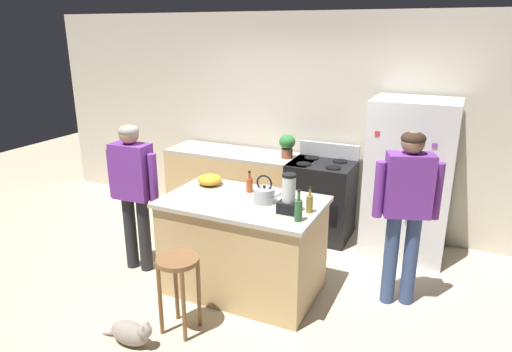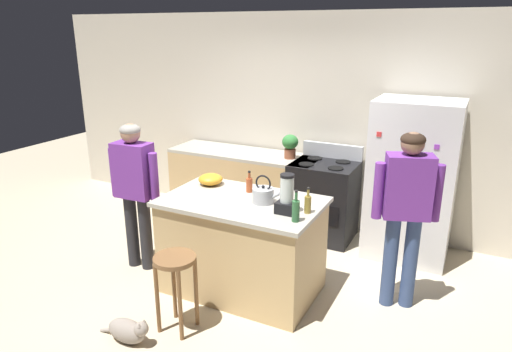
% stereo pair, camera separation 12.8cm
% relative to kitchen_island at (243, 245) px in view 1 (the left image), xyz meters
% --- Properties ---
extents(ground_plane, '(14.00, 14.00, 0.00)m').
position_rel_kitchen_island_xyz_m(ground_plane, '(0.00, 0.00, -0.48)').
color(ground_plane, beige).
extents(back_wall, '(8.00, 0.10, 2.70)m').
position_rel_kitchen_island_xyz_m(back_wall, '(0.00, 1.95, 0.87)').
color(back_wall, beige).
rests_on(back_wall, ground_plane).
extents(kitchen_island, '(1.50, 0.93, 0.95)m').
position_rel_kitchen_island_xyz_m(kitchen_island, '(0.00, 0.00, 0.00)').
color(kitchen_island, tan).
rests_on(kitchen_island, ground_plane).
extents(back_counter_run, '(2.00, 0.64, 0.95)m').
position_rel_kitchen_island_xyz_m(back_counter_run, '(-0.80, 1.55, -0.00)').
color(back_counter_run, tan).
rests_on(back_counter_run, ground_plane).
extents(refrigerator, '(0.90, 0.73, 1.79)m').
position_rel_kitchen_island_xyz_m(refrigerator, '(1.33, 1.50, 0.41)').
color(refrigerator, silver).
rests_on(refrigerator, ground_plane).
extents(stove_range, '(0.76, 0.65, 1.13)m').
position_rel_kitchen_island_xyz_m(stove_range, '(0.31, 1.52, 0.01)').
color(stove_range, black).
rests_on(stove_range, ground_plane).
extents(person_by_island_left, '(0.59, 0.24, 1.59)m').
position_rel_kitchen_island_xyz_m(person_by_island_left, '(-1.22, -0.09, 0.48)').
color(person_by_island_left, '#26262B').
rests_on(person_by_island_left, ground_plane).
extents(person_by_sink_right, '(0.59, 0.34, 1.67)m').
position_rel_kitchen_island_xyz_m(person_by_sink_right, '(1.43, 0.42, 0.53)').
color(person_by_sink_right, '#384C7A').
rests_on(person_by_sink_right, ground_plane).
extents(bar_stool, '(0.36, 0.36, 0.69)m').
position_rel_kitchen_island_xyz_m(bar_stool, '(-0.20, -0.81, 0.06)').
color(bar_stool, brown).
rests_on(bar_stool, ground_plane).
extents(cat, '(0.52, 0.18, 0.26)m').
position_rel_kitchen_island_xyz_m(cat, '(-0.46, -1.15, -0.37)').
color(cat, gray).
rests_on(cat, ground_plane).
extents(potted_plant, '(0.20, 0.20, 0.30)m').
position_rel_kitchen_island_xyz_m(potted_plant, '(-0.15, 1.55, 0.65)').
color(potted_plant, brown).
rests_on(potted_plant, back_counter_run).
extents(blender_appliance, '(0.17, 0.17, 0.35)m').
position_rel_kitchen_island_xyz_m(blender_appliance, '(0.50, -0.09, 0.62)').
color(blender_appliance, black).
rests_on(blender_appliance, kitchen_island).
extents(bottle_cooking_sauce, '(0.06, 0.06, 0.22)m').
position_rel_kitchen_island_xyz_m(bottle_cooking_sauce, '(-0.04, 0.23, 0.55)').
color(bottle_cooking_sauce, '#B24C26').
rests_on(bottle_cooking_sauce, kitchen_island).
extents(bottle_vinegar, '(0.06, 0.06, 0.24)m').
position_rel_kitchen_island_xyz_m(bottle_vinegar, '(0.67, -0.02, 0.56)').
color(bottle_vinegar, olive).
rests_on(bottle_vinegar, kitchen_island).
extents(bottle_olive_oil, '(0.07, 0.07, 0.28)m').
position_rel_kitchen_island_xyz_m(bottle_olive_oil, '(0.64, -0.24, 0.58)').
color(bottle_olive_oil, '#2D6638').
rests_on(bottle_olive_oil, kitchen_island).
extents(mixing_bowl, '(0.25, 0.25, 0.11)m').
position_rel_kitchen_island_xyz_m(mixing_bowl, '(-0.50, 0.25, 0.53)').
color(mixing_bowl, orange).
rests_on(mixing_bowl, kitchen_island).
extents(tea_kettle, '(0.28, 0.20, 0.27)m').
position_rel_kitchen_island_xyz_m(tea_kettle, '(0.21, 0.03, 0.55)').
color(tea_kettle, '#B7BABF').
rests_on(tea_kettle, kitchen_island).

